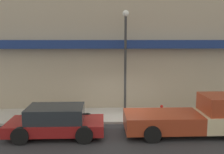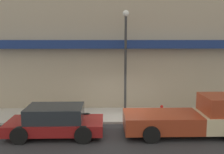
% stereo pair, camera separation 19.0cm
% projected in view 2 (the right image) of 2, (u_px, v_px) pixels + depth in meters
% --- Properties ---
extents(ground_plane, '(80.00, 80.00, 0.00)m').
position_uv_depth(ground_plane, '(121.00, 124.00, 12.99)').
color(ground_plane, '#2D2D30').
extents(sidewalk, '(36.00, 2.75, 0.12)m').
position_uv_depth(sidewalk, '(120.00, 115.00, 14.34)').
color(sidewalk, '#B7B2A8').
rests_on(sidewalk, ground).
extents(building, '(19.80, 3.80, 9.89)m').
position_uv_depth(building, '(118.00, 32.00, 16.43)').
color(building, tan).
rests_on(building, ground).
extents(pickup_truck, '(5.78, 2.14, 1.82)m').
position_uv_depth(pickup_truck, '(195.00, 117.00, 11.55)').
color(pickup_truck, beige).
rests_on(pickup_truck, ground).
extents(parked_car, '(4.34, 2.08, 1.38)m').
position_uv_depth(parked_car, '(55.00, 121.00, 11.40)').
color(parked_car, maroon).
rests_on(parked_car, ground).
extents(fire_hydrant, '(0.18, 0.18, 0.65)m').
position_uv_depth(fire_hydrant, '(162.00, 111.00, 13.80)').
color(fire_hydrant, red).
rests_on(fire_hydrant, sidewalk).
extents(street_lamp, '(0.36, 0.36, 5.86)m').
position_uv_depth(street_lamp, '(126.00, 50.00, 14.06)').
color(street_lamp, '#2D2D2D').
rests_on(street_lamp, sidewalk).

